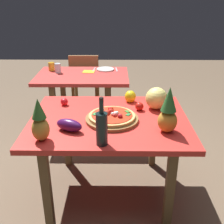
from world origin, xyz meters
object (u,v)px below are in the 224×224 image
(tomato_near_board, at_px, (64,102))
(tomato_beside_pepper, at_px, (139,106))
(background_table, at_px, (83,83))
(dinner_plate, at_px, (105,69))
(napkin_folded, at_px, (89,72))
(pizza, at_px, (112,116))
(wine_bottle, at_px, (102,128))
(pineapple_left, at_px, (40,122))
(tomato_at_corner, at_px, (38,123))
(dining_chair, at_px, (85,80))
(pineapple_right, at_px, (168,112))
(bell_pepper, at_px, (130,97))
(knife_utensil, at_px, (116,70))
(tomato_by_bottle, at_px, (38,113))
(pizza_board, at_px, (112,119))
(fork_utensil, at_px, (94,70))
(eggplant, at_px, (69,125))
(melon, at_px, (157,98))
(drinking_glass_water, at_px, (58,68))
(display_table, at_px, (109,128))
(drinking_glass_juice, at_px, (51,66))

(tomato_near_board, distance_m, tomato_beside_pepper, 0.65)
(background_table, height_order, dinner_plate, dinner_plate)
(napkin_folded, bearing_deg, pizza, -77.59)
(wine_bottle, relative_size, pineapple_left, 1.09)
(pineapple_left, relative_size, tomato_at_corner, 4.43)
(dining_chair, relative_size, tomato_near_board, 13.08)
(tomato_near_board, bearing_deg, pineapple_right, -30.25)
(bell_pepper, height_order, knife_utensil, bell_pepper)
(tomato_by_bottle, bearing_deg, pizza_board, -5.54)
(dinner_plate, bearing_deg, napkin_folded, -154.96)
(pizza, distance_m, pineapple_left, 0.57)
(tomato_beside_pepper, bearing_deg, wine_bottle, -117.55)
(pizza_board, height_order, pineapple_right, pineapple_right)
(wine_bottle, bearing_deg, pineapple_right, 22.05)
(fork_utensil, distance_m, knife_utensil, 0.28)
(dining_chair, bearing_deg, dinner_plate, 128.47)
(tomato_beside_pepper, height_order, napkin_folded, tomato_beside_pepper)
(fork_utensil, bearing_deg, eggplant, -87.29)
(pizza_board, distance_m, melon, 0.45)
(wine_bottle, bearing_deg, dining_chair, 98.82)
(drinking_glass_water, bearing_deg, dinner_plate, 13.20)
(pineapple_right, height_order, drinking_glass_water, pineapple_right)
(background_table, height_order, pizza_board, pizza_board)
(pineapple_left, height_order, eggplant, pineapple_left)
(pizza, distance_m, dinner_plate, 1.45)
(display_table, relative_size, pizza, 3.46)
(display_table, distance_m, dinner_plate, 1.41)
(display_table, relative_size, pizza_board, 3.03)
(background_table, distance_m, tomato_at_corner, 1.38)
(pineapple_right, bearing_deg, dining_chair, 111.62)
(knife_utensil, bearing_deg, drinking_glass_water, -174.02)
(eggplant, height_order, drinking_glass_water, drinking_glass_water)
(pineapple_right, bearing_deg, display_table, 152.86)
(dining_chair, bearing_deg, pineapple_right, 111.32)
(background_table, relative_size, tomato_near_board, 16.68)
(pizza_board, distance_m, eggplant, 0.35)
(pizza_board, xyz_separation_m, tomato_at_corner, (-0.54, -0.12, 0.02))
(background_table, distance_m, eggplant, 1.43)
(background_table, height_order, drinking_glass_water, drinking_glass_water)
(dining_chair, bearing_deg, tomato_at_corner, 85.68)
(eggplant, height_order, knife_utensil, eggplant)
(tomato_near_board, relative_size, tomato_at_corner, 0.96)
(pineapple_right, bearing_deg, tomato_at_corner, 176.73)
(display_table, relative_size, tomato_by_bottle, 17.52)
(drinking_glass_juice, bearing_deg, drinking_glass_water, -45.33)
(display_table, xyz_separation_m, drinking_glass_juice, (-0.74, 1.38, 0.13))
(tomato_at_corner, xyz_separation_m, dinner_plate, (0.44, 1.57, -0.03))
(pizza, xyz_separation_m, drinking_glass_water, (-0.66, 1.32, 0.02))
(pineapple_right, height_order, tomato_by_bottle, pineapple_right)
(pineapple_left, height_order, napkin_folded, pineapple_left)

